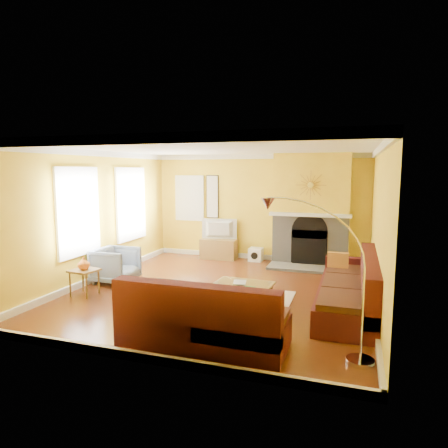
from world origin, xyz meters
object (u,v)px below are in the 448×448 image
(coffee_table, at_px, (240,297))
(media_console, at_px, (219,249))
(sectional_sofa, at_px, (269,285))
(armchair, at_px, (116,265))
(side_table, at_px, (85,282))
(arc_lamp, at_px, (317,280))

(coffee_table, distance_m, media_console, 3.81)
(media_console, bearing_deg, sectional_sofa, -59.33)
(media_console, relative_size, armchair, 1.17)
(armchair, xyz_separation_m, side_table, (-0.06, -0.92, -0.12))
(arc_lamp, bearing_deg, sectional_sofa, 122.20)
(armchair, bearing_deg, sectional_sofa, -101.57)
(coffee_table, relative_size, armchair, 1.23)
(media_console, bearing_deg, coffee_table, -65.61)
(media_console, bearing_deg, side_table, -109.88)
(armchair, height_order, arc_lamp, arc_lamp)
(armchair, relative_size, arc_lamp, 0.41)
(sectional_sofa, distance_m, arc_lamp, 1.74)
(sectional_sofa, distance_m, media_console, 4.05)
(sectional_sofa, relative_size, side_table, 7.85)
(coffee_table, bearing_deg, sectional_sofa, -0.74)
(media_console, relative_size, arc_lamp, 0.48)
(side_table, height_order, arc_lamp, arc_lamp)
(side_table, relative_size, arc_lamp, 0.25)
(coffee_table, bearing_deg, media_console, 114.39)
(coffee_table, xyz_separation_m, side_table, (-2.91, -0.23, 0.05))
(coffee_table, bearing_deg, armchair, 166.43)
(sectional_sofa, bearing_deg, side_table, -176.22)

